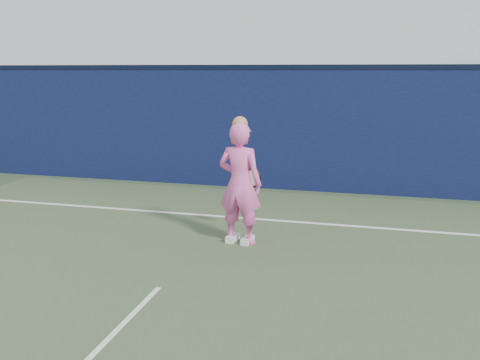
# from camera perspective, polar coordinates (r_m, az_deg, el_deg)

# --- Properties ---
(ground) EXTENTS (80.00, 80.00, 0.00)m
(ground) POSITION_cam_1_polar(r_m,az_deg,el_deg) (5.33, -13.54, -16.08)
(ground) COLOR #314229
(ground) RESTS_ON ground
(backstop_wall) EXTENTS (24.00, 0.40, 2.50)m
(backstop_wall) POSITION_cam_1_polar(r_m,az_deg,el_deg) (10.92, 2.21, 5.72)
(backstop_wall) COLOR #0C1334
(backstop_wall) RESTS_ON ground
(wall_cap) EXTENTS (24.00, 0.42, 0.10)m
(wall_cap) POSITION_cam_1_polar(r_m,az_deg,el_deg) (10.85, 2.27, 12.55)
(wall_cap) COLOR black
(wall_cap) RESTS_ON backstop_wall
(player) EXTENTS (0.70, 0.51, 1.86)m
(player) POSITION_cam_1_polar(r_m,az_deg,el_deg) (7.31, 0.00, -0.37)
(player) COLOR #FB61B9
(player) RESTS_ON ground
(racket) EXTENTS (0.53, 0.17, 0.29)m
(racket) POSITION_cam_1_polar(r_m,az_deg,el_deg) (7.70, 1.15, 0.19)
(racket) COLOR black
(racket) RESTS_ON ground
(court_lines) EXTENTS (11.00, 12.04, 0.01)m
(court_lines) POSITION_cam_1_polar(r_m,az_deg,el_deg) (5.07, -15.36, -17.58)
(court_lines) COLOR white
(court_lines) RESTS_ON court_surface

